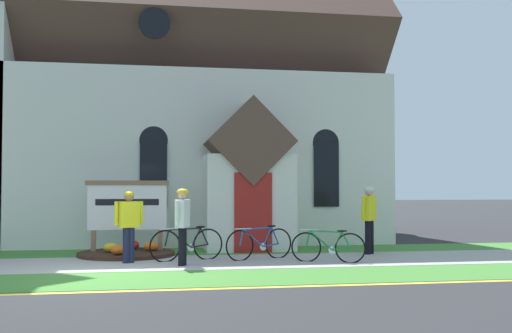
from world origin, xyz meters
name	(u,v)px	position (x,y,z in m)	size (l,w,h in m)	color
ground	(109,254)	(0.00, 4.00, 0.00)	(140.00, 140.00, 0.00)	#2B2B2D
sidewalk_slab	(152,263)	(1.12, 1.82, 0.01)	(32.00, 2.74, 0.01)	#A8A59E
grass_verge	(151,279)	(1.12, -0.63, 0.00)	(32.00, 2.15, 0.01)	#427F33
church_lawn	(153,252)	(1.12, 4.20, 0.00)	(24.00, 2.01, 0.01)	#427F33
curb_paint_stripe	(150,290)	(1.12, -1.85, 0.00)	(28.00, 0.16, 0.01)	yellow
church_building	(142,99)	(0.69, 9.89, 4.93)	(14.91, 11.83, 13.42)	silver
church_sign	(127,207)	(0.48, 3.72, 1.21)	(2.10, 0.12, 1.89)	#7F6047
flower_bed	(127,253)	(0.49, 3.41, 0.08)	(2.40, 2.40, 0.34)	#382319
bicycle_black	(260,243)	(3.64, 2.12, 0.38)	(1.70, 0.68, 0.82)	black
bicycle_orange	(328,246)	(5.09, 1.32, 0.36)	(1.58, 0.69, 0.77)	black
bicycle_white	(187,244)	(1.93, 2.16, 0.39)	(1.74, 0.59, 0.82)	black
cyclist_in_blue_jersey	(129,221)	(0.60, 1.89, 0.94)	(0.63, 0.36, 1.62)	#191E38
cyclist_in_orange_jersey	(183,220)	(1.78, 1.24, 0.99)	(0.36, 0.67, 1.68)	black
cyclist_in_green_jersey	(369,214)	(6.60, 2.76, 1.03)	(0.54, 0.54, 1.74)	black
roadside_conifer	(346,113)	(8.43, 10.22, 4.62)	(3.14, 3.14, 6.81)	#4C3823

